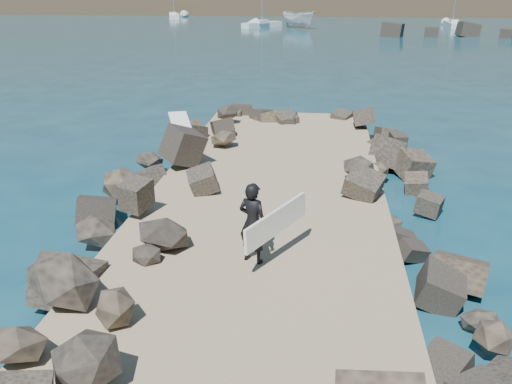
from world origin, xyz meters
TOP-DOWN VIEW (x-y plane):
  - ground at (0.00, 0.00)m, footprint 800.00×800.00m
  - jetty at (0.00, -2.00)m, footprint 6.00×26.00m
  - riprap_left at (-2.90, -1.50)m, footprint 2.60×22.00m
  - riprap_right at (2.90, -1.50)m, footprint 2.60×22.00m
  - surfboard_resting at (-3.24, 5.66)m, footprint 1.47×2.53m
  - boat_imported at (-2.14, 64.53)m, footprint 5.52×5.77m
  - surfer_with_board at (0.17, -2.41)m, footprint 1.31×1.76m
  - sailboat_e at (-23.53, 83.51)m, footprint 3.33×7.29m
  - sailboat_b at (-7.04, 65.64)m, footprint 4.98×5.97m
  - sailboat_d at (18.07, 68.90)m, footprint 1.52×6.33m

SIDE VIEW (x-z plane):
  - ground at x=0.00m, z-range 0.00..0.00m
  - jetty at x=0.00m, z-range 0.00..0.60m
  - sailboat_e at x=-23.53m, z-range -3.95..4.64m
  - sailboat_b at x=-7.04m, z-range -3.55..4.25m
  - sailboat_d at x=18.07m, z-range -3.49..4.19m
  - riprap_left at x=-2.90m, z-range 0.00..1.00m
  - riprap_right at x=2.90m, z-range 0.00..1.00m
  - surfboard_resting at x=-3.24m, z-range 1.00..1.08m
  - boat_imported at x=-2.14m, z-range 0.00..2.24m
  - surfer_with_board at x=0.17m, z-range 0.61..2.21m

